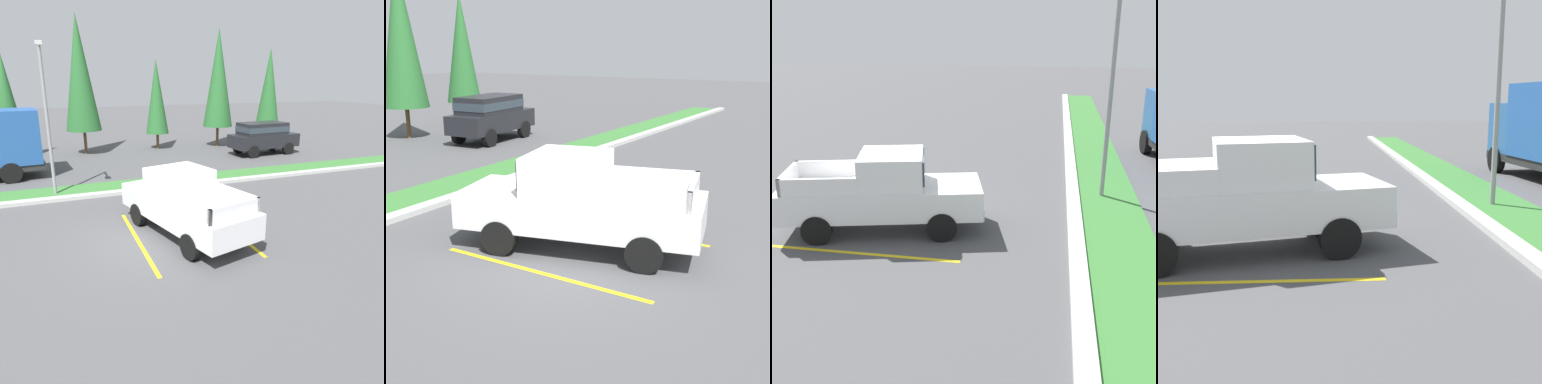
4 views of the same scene
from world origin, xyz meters
The scene contains 6 objects.
ground_plane centered at (0.00, 0.00, 0.00)m, with size 120.00×120.00×0.00m, color #4C4C4F.
parking_line_near centered at (-1.00, -0.07, 0.00)m, with size 0.12×4.80×0.01m, color yellow.
parking_line_far centered at (2.10, -0.07, 0.00)m, with size 0.12×4.80×0.01m, color yellow.
curb_strip centered at (0.00, 5.00, 0.07)m, with size 56.00×0.40×0.15m, color #B2B2AD.
pickup_truck_main centered at (0.54, -0.02, 1.04)m, with size 3.12×5.53×2.10m.
street_light centered at (-3.25, 5.73, 3.64)m, with size 0.24×1.49×6.20m.
Camera 4 is at (9.50, 1.34, 2.78)m, focal length 46.20 mm.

